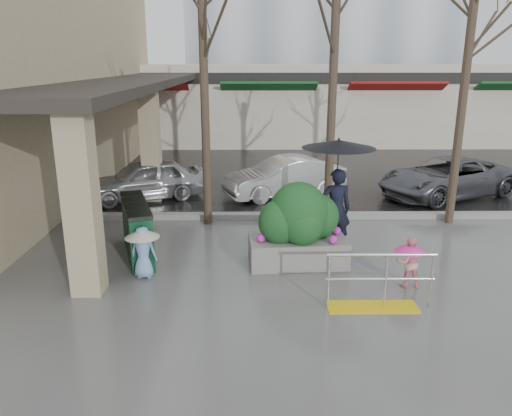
{
  "coord_description": "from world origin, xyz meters",
  "views": [
    {
      "loc": [
        -0.85,
        -9.15,
        4.21
      ],
      "look_at": [
        -0.74,
        0.64,
        1.3
      ],
      "focal_mm": 35.0,
      "sensor_mm": 36.0,
      "label": 1
    }
  ],
  "objects_px": {
    "child_blue": "(143,246)",
    "car_b": "(285,177)",
    "handrail": "(377,288)",
    "car_c": "(446,177)",
    "tree_west": "(202,22)",
    "news_boxes": "(137,229)",
    "tree_mideast": "(471,32)",
    "woman": "(337,181)",
    "child_pink": "(409,258)",
    "planter": "(299,225)",
    "car_a": "(145,180)",
    "tree_midwest": "(336,16)"
  },
  "relations": [
    {
      "from": "child_blue",
      "to": "car_b",
      "type": "relative_size",
      "value": 0.28
    },
    {
      "from": "handrail",
      "to": "car_c",
      "type": "xyz_separation_m",
      "value": [
        4.02,
        7.47,
        0.25
      ]
    },
    {
      "from": "tree_west",
      "to": "news_boxes",
      "type": "relative_size",
      "value": 3.02
    },
    {
      "from": "child_blue",
      "to": "tree_mideast",
      "type": "bearing_deg",
      "value": -147.99
    },
    {
      "from": "woman",
      "to": "child_pink",
      "type": "relative_size",
      "value": 2.61
    },
    {
      "from": "tree_west",
      "to": "child_blue",
      "type": "distance_m",
      "value": 5.7
    },
    {
      "from": "planter",
      "to": "news_boxes",
      "type": "xyz_separation_m",
      "value": [
        -3.53,
        0.48,
        -0.24
      ]
    },
    {
      "from": "handrail",
      "to": "news_boxes",
      "type": "height_order",
      "value": "news_boxes"
    },
    {
      "from": "woman",
      "to": "tree_mideast",
      "type": "bearing_deg",
      "value": -154.48
    },
    {
      "from": "woman",
      "to": "car_c",
      "type": "distance_m",
      "value": 6.37
    },
    {
      "from": "woman",
      "to": "car_c",
      "type": "height_order",
      "value": "woman"
    },
    {
      "from": "car_b",
      "to": "car_c",
      "type": "xyz_separation_m",
      "value": [
        5.15,
        -0.07,
        0.0
      ]
    },
    {
      "from": "handrail",
      "to": "car_a",
      "type": "bearing_deg",
      "value": 127.26
    },
    {
      "from": "handrail",
      "to": "child_pink",
      "type": "height_order",
      "value": "handrail"
    },
    {
      "from": "tree_midwest",
      "to": "planter",
      "type": "relative_size",
      "value": 3.29
    },
    {
      "from": "child_pink",
      "to": "car_b",
      "type": "bearing_deg",
      "value": -73.57
    },
    {
      "from": "handrail",
      "to": "tree_west",
      "type": "relative_size",
      "value": 0.28
    },
    {
      "from": "handrail",
      "to": "tree_mideast",
      "type": "xyz_separation_m",
      "value": [
        3.14,
        4.8,
        4.48
      ]
    },
    {
      "from": "planter",
      "to": "news_boxes",
      "type": "distance_m",
      "value": 3.58
    },
    {
      "from": "handrail",
      "to": "tree_west",
      "type": "height_order",
      "value": "tree_west"
    },
    {
      "from": "tree_midwest",
      "to": "news_boxes",
      "type": "xyz_separation_m",
      "value": [
        -4.57,
        -2.29,
        -4.62
      ]
    },
    {
      "from": "tree_mideast",
      "to": "planter",
      "type": "bearing_deg",
      "value": -147.38
    },
    {
      "from": "news_boxes",
      "to": "car_c",
      "type": "height_order",
      "value": "car_c"
    },
    {
      "from": "tree_mideast",
      "to": "car_a",
      "type": "distance_m",
      "value": 9.94
    },
    {
      "from": "news_boxes",
      "to": "car_a",
      "type": "height_order",
      "value": "car_a"
    },
    {
      "from": "car_b",
      "to": "child_pink",
      "type": "bearing_deg",
      "value": -5.71
    },
    {
      "from": "tree_midwest",
      "to": "car_a",
      "type": "bearing_deg",
      "value": 155.39
    },
    {
      "from": "handrail",
      "to": "car_a",
      "type": "xyz_separation_m",
      "value": [
        -5.52,
        7.25,
        0.25
      ]
    },
    {
      "from": "handrail",
      "to": "planter",
      "type": "bearing_deg",
      "value": 120.61
    },
    {
      "from": "child_pink",
      "to": "child_blue",
      "type": "height_order",
      "value": "child_blue"
    },
    {
      "from": "child_pink",
      "to": "car_a",
      "type": "bearing_deg",
      "value": -45.07
    },
    {
      "from": "car_c",
      "to": "car_a",
      "type": "bearing_deg",
      "value": -113.72
    },
    {
      "from": "woman",
      "to": "child_blue",
      "type": "distance_m",
      "value": 4.46
    },
    {
      "from": "child_blue",
      "to": "tree_west",
      "type": "bearing_deg",
      "value": -98.86
    },
    {
      "from": "tree_west",
      "to": "handrail",
      "type": "bearing_deg",
      "value": -55.01
    },
    {
      "from": "handrail",
      "to": "woman",
      "type": "height_order",
      "value": "woman"
    },
    {
      "from": "news_boxes",
      "to": "car_c",
      "type": "bearing_deg",
      "value": 11.5
    },
    {
      "from": "handrail",
      "to": "tree_mideast",
      "type": "relative_size",
      "value": 0.29
    },
    {
      "from": "tree_mideast",
      "to": "car_a",
      "type": "relative_size",
      "value": 1.76
    },
    {
      "from": "handrail",
      "to": "tree_west",
      "type": "xyz_separation_m",
      "value": [
        -3.36,
        4.8,
        4.71
      ]
    },
    {
      "from": "tree_midwest",
      "to": "tree_mideast",
      "type": "xyz_separation_m",
      "value": [
        3.3,
        -0.0,
        -0.37
      ]
    },
    {
      "from": "tree_midwest",
      "to": "woman",
      "type": "relative_size",
      "value": 2.71
    },
    {
      "from": "tree_west",
      "to": "tree_mideast",
      "type": "distance_m",
      "value": 6.5
    },
    {
      "from": "child_blue",
      "to": "car_b",
      "type": "height_order",
      "value": "car_b"
    },
    {
      "from": "child_blue",
      "to": "news_boxes",
      "type": "bearing_deg",
      "value": -64.86
    },
    {
      "from": "tree_midwest",
      "to": "news_boxes",
      "type": "distance_m",
      "value": 6.89
    },
    {
      "from": "woman",
      "to": "child_blue",
      "type": "xyz_separation_m",
      "value": [
        -4.08,
        -1.53,
        -0.96
      ]
    },
    {
      "from": "car_a",
      "to": "planter",
      "type": "bearing_deg",
      "value": 18.11
    },
    {
      "from": "tree_mideast",
      "to": "planter",
      "type": "height_order",
      "value": "tree_mideast"
    },
    {
      "from": "tree_midwest",
      "to": "news_boxes",
      "type": "height_order",
      "value": "tree_midwest"
    }
  ]
}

